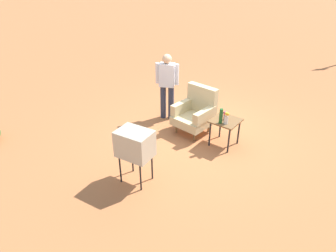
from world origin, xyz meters
The scene contains 8 objects.
ground_plane centered at (0.00, 0.00, 0.00)m, with size 60.00×60.00×0.00m, color #B76B3D.
armchair centered at (-0.15, -0.02, 0.50)m, with size 0.83×0.84×1.06m.
side_table centered at (0.67, -0.14, 0.51)m, with size 0.56×0.56×0.60m.
tv_on_stand centered at (0.02, -2.19, 0.78)m, with size 0.65×0.52×1.03m.
person_standing centered at (-1.08, 0.10, 0.94)m, with size 0.52×0.35×1.64m.
bottle_wine_green centered at (0.65, -0.32, 0.76)m, with size 0.07×0.07×0.32m, color #1E5623.
soda_can_red centered at (0.65, -0.13, 0.66)m, with size 0.07×0.07×0.12m, color red.
flower_vase centered at (0.74, -0.28, 0.75)m, with size 0.15×0.10×0.27m.
Camera 1 is at (3.12, -5.22, 3.55)m, focal length 31.94 mm.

